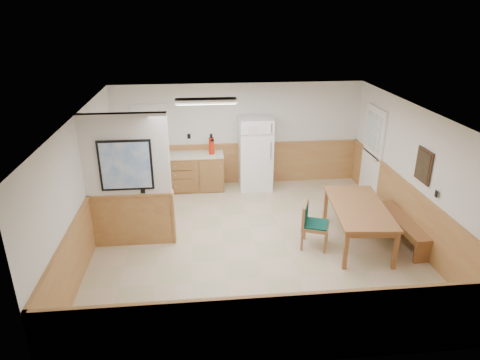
{
  "coord_description": "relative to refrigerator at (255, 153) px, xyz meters",
  "views": [
    {
      "loc": [
        -0.98,
        -7.01,
        4.17
      ],
      "look_at": [
        -0.23,
        0.4,
        1.12
      ],
      "focal_mm": 32.0,
      "sensor_mm": 36.0,
      "label": 1
    }
  ],
  "objects": [
    {
      "name": "fire_extinguisher",
      "position": [
        -1.05,
        0.01,
        0.24
      ],
      "size": [
        0.16,
        0.16,
        0.49
      ],
      "rotation": [
        0.0,
        0.0,
        -0.36
      ],
      "color": "red",
      "rests_on": "kitchen_counter"
    },
    {
      "name": "wainscot_left",
      "position": [
        -3.35,
        -2.63,
        -0.38
      ],
      "size": [
        0.04,
        6.0,
        1.0
      ],
      "primitive_type": "cube",
      "color": "#B18846",
      "rests_on": "ground"
    },
    {
      "name": "right_wall",
      "position": [
        2.63,
        -2.63,
        0.37
      ],
      "size": [
        0.02,
        6.0,
        2.5
      ],
      "primitive_type": "cube",
      "color": "white",
      "rests_on": "ground"
    },
    {
      "name": "fluorescent_fixture",
      "position": [
        -1.17,
        -1.33,
        1.57
      ],
      "size": [
        1.2,
        0.3,
        0.09
      ],
      "color": "white",
      "rests_on": "ceiling"
    },
    {
      "name": "kitchen_counter",
      "position": [
        -1.58,
        0.05,
        -0.42
      ],
      "size": [
        2.2,
        0.61,
        1.0
      ],
      "color": "olive",
      "rests_on": "ground"
    },
    {
      "name": "back_wall",
      "position": [
        -0.37,
        0.37,
        0.37
      ],
      "size": [
        6.0,
        0.02,
        2.5
      ],
      "primitive_type": "cube",
      "color": "white",
      "rests_on": "ground"
    },
    {
      "name": "dining_chair",
      "position": [
        0.64,
        -2.85,
        -0.38
      ],
      "size": [
        0.78,
        0.66,
        0.85
      ],
      "rotation": [
        0.0,
        0.0,
        -0.37
      ],
      "color": "#A8653D",
      "rests_on": "ground"
    },
    {
      "name": "dining_table",
      "position": [
        1.55,
        -2.81,
        -0.22
      ],
      "size": [
        1.15,
        2.01,
        0.75
      ],
      "rotation": [
        0.0,
        0.0,
        -0.1
      ],
      "color": "#A8653D",
      "rests_on": "ground"
    },
    {
      "name": "exterior_door",
      "position": [
        2.59,
        -0.73,
        0.17
      ],
      "size": [
        0.07,
        1.02,
        2.15
      ],
      "color": "white",
      "rests_on": "ground"
    },
    {
      "name": "partition_wall",
      "position": [
        -2.62,
        -2.43,
        0.35
      ],
      "size": [
        1.5,
        0.2,
        2.5
      ],
      "color": "white",
      "rests_on": "ground"
    },
    {
      "name": "kitchen_window",
      "position": [
        -2.47,
        0.35,
        0.67
      ],
      "size": [
        0.8,
        0.04,
        1.0
      ],
      "color": "white",
      "rests_on": "back_wall"
    },
    {
      "name": "soap_bottle",
      "position": [
        -2.44,
        0.05,
        0.15
      ],
      "size": [
        0.09,
        0.09,
        0.25
      ],
      "primitive_type": "cylinder",
      "rotation": [
        0.0,
        0.0,
        0.11
      ],
      "color": "#1A902B",
      "rests_on": "kitchen_counter"
    },
    {
      "name": "left_wall",
      "position": [
        -3.37,
        -2.63,
        0.37
      ],
      "size": [
        0.02,
        6.0,
        2.5
      ],
      "primitive_type": "cube",
      "color": "white",
      "rests_on": "ground"
    },
    {
      "name": "ground",
      "position": [
        -0.37,
        -2.63,
        -0.88
      ],
      "size": [
        6.0,
        6.0,
        0.0
      ],
      "primitive_type": "plane",
      "color": "#C8AE8F",
      "rests_on": "ground"
    },
    {
      "name": "wainscot_right",
      "position": [
        2.61,
        -2.63,
        -0.38
      ],
      "size": [
        0.04,
        6.0,
        1.0
      ],
      "primitive_type": "cube",
      "color": "#B18846",
      "rests_on": "ground"
    },
    {
      "name": "wainscot_back",
      "position": [
        -0.37,
        0.35,
        -0.38
      ],
      "size": [
        6.0,
        0.04,
        1.0
      ],
      "primitive_type": "cube",
      "color": "#B18846",
      "rests_on": "ground"
    },
    {
      "name": "refrigerator",
      "position": [
        0.0,
        0.0,
        0.0
      ],
      "size": [
        0.78,
        0.72,
        1.76
      ],
      "rotation": [
        0.0,
        0.0,
        -0.01
      ],
      "color": "white",
      "rests_on": "ground"
    },
    {
      "name": "dining_bench",
      "position": [
        2.43,
        -2.84,
        -0.53
      ],
      "size": [
        0.46,
        1.67,
        0.45
      ],
      "rotation": [
        0.0,
        0.0,
        0.06
      ],
      "color": "#A8653D",
      "rests_on": "ground"
    },
    {
      "name": "ceiling",
      "position": [
        -0.37,
        -2.63,
        1.62
      ],
      "size": [
        6.0,
        6.0,
        0.02
      ],
      "primitive_type": "cube",
      "color": "white",
      "rests_on": "back_wall"
    },
    {
      "name": "wall_painting",
      "position": [
        2.59,
        -2.93,
        0.67
      ],
      "size": [
        0.04,
        0.5,
        0.6
      ],
      "color": "#362215",
      "rests_on": "right_wall"
    }
  ]
}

